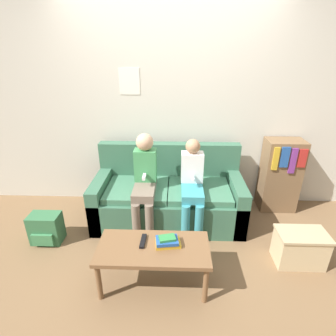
% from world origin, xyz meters
% --- Properties ---
extents(ground_plane, '(10.00, 10.00, 0.00)m').
position_xyz_m(ground_plane, '(0.00, 0.00, 0.00)').
color(ground_plane, brown).
extents(wall_back, '(8.00, 0.06, 2.60)m').
position_xyz_m(wall_back, '(-0.00, 1.00, 1.30)').
color(wall_back, beige).
rests_on(wall_back, ground_plane).
extents(couch, '(1.71, 0.79, 0.87)m').
position_xyz_m(couch, '(0.00, 0.52, 0.28)').
color(couch, '#38664C').
rests_on(couch, ground_plane).
extents(coffee_table, '(0.94, 0.44, 0.40)m').
position_xyz_m(coffee_table, '(-0.09, -0.49, 0.35)').
color(coffee_table, brown).
rests_on(coffee_table, ground_plane).
extents(person_left, '(0.24, 0.55, 1.09)m').
position_xyz_m(person_left, '(-0.25, 0.33, 0.62)').
color(person_left, '#756656').
rests_on(person_left, ground_plane).
extents(person_right, '(0.24, 0.55, 1.04)m').
position_xyz_m(person_right, '(0.26, 0.32, 0.58)').
color(person_right, teal).
rests_on(person_right, ground_plane).
extents(tv_remote, '(0.05, 0.17, 0.02)m').
position_xyz_m(tv_remote, '(-0.18, -0.44, 0.41)').
color(tv_remote, black).
rests_on(tv_remote, coffee_table).
extents(book_stack, '(0.22, 0.16, 0.08)m').
position_xyz_m(book_stack, '(0.03, -0.46, 0.43)').
color(book_stack, gold).
rests_on(book_stack, coffee_table).
extents(bookshelf, '(0.44, 0.32, 0.92)m').
position_xyz_m(bookshelf, '(1.39, 0.80, 0.47)').
color(bookshelf, brown).
rests_on(bookshelf, ground_plane).
extents(storage_box, '(0.46, 0.29, 0.34)m').
position_xyz_m(storage_box, '(1.28, -0.20, 0.17)').
color(storage_box, '#CCB284').
rests_on(storage_box, ground_plane).
extents(backpack, '(0.32, 0.23, 0.33)m').
position_xyz_m(backpack, '(-1.29, 0.02, 0.16)').
color(backpack, '#336B42').
rests_on(backpack, ground_plane).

